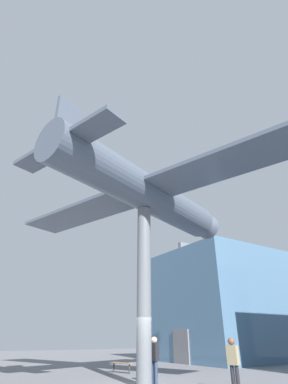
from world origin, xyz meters
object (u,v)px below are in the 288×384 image
Objects in this scene: visitor_person at (154,356)px; visitor_second at (233,360)px; plaza_bench at (122,364)px; support_pylon_central at (144,287)px; suspended_airplane at (147,193)px.

visitor_second is at bearing 14.56° from visitor_person.
visitor_person reaches higher than plaza_bench.
visitor_second is (3.21, 1.31, -0.02)m from visitor_person.
support_pylon_central is 4.71m from suspended_airplane.
plaza_bench is (-7.82, -0.40, -0.57)m from visitor_second.
support_pylon_central reaches higher than visitor_second.
suspended_airplane is at bearing 109.55° from support_pylon_central.
suspended_airplane is (-0.08, 0.22, 4.71)m from support_pylon_central.
plaza_bench is at bearing 161.11° from visitor_person.
visitor_second reaches higher than plaza_bench.
visitor_second is (2.90, 1.86, -7.45)m from suspended_airplane.
suspended_airplane is 9.52m from plaza_bench.
support_pylon_central is 6.22m from plaza_bench.
plaza_bench is at bearing 143.97° from suspended_airplane.
visitor_person is 3.47m from visitor_second.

